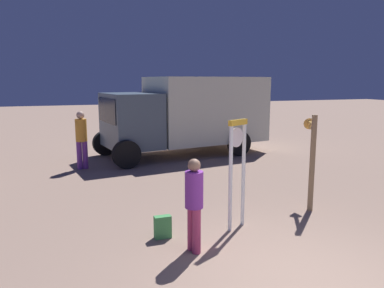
{
  "coord_description": "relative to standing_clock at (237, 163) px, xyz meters",
  "views": [
    {
      "loc": [
        -3.03,
        -3.84,
        2.75
      ],
      "look_at": [
        0.0,
        4.72,
        1.2
      ],
      "focal_mm": 35.03,
      "sensor_mm": 36.0,
      "label": 1
    }
  ],
  "objects": [
    {
      "name": "person_distant",
      "position": [
        -2.44,
        5.9,
        -0.24
      ],
      "size": [
        0.35,
        0.35,
        1.81
      ],
      "color": "#743596",
      "rests_on": "ground_plane"
    },
    {
      "name": "person_near_clock",
      "position": [
        -1.09,
        -0.68,
        -0.39
      ],
      "size": [
        0.29,
        0.29,
        1.54
      ],
      "color": "#B23966",
      "rests_on": "ground_plane"
    },
    {
      "name": "arrow_sign",
      "position": [
        2.09,
        0.64,
        0.14
      ],
      "size": [
        0.67,
        1.0,
        2.05
      ],
      "color": "#907351",
      "rests_on": "ground_plane"
    },
    {
      "name": "backpack",
      "position": [
        -1.43,
        -0.0,
        -1.06
      ],
      "size": [
        0.3,
        0.18,
        0.4
      ],
      "color": "#429A4F",
      "rests_on": "ground_plane"
    },
    {
      "name": "box_truck_near",
      "position": [
        1.57,
        7.14,
        0.32
      ],
      "size": [
        6.51,
        3.48,
        2.87
      ],
      "color": "beige",
      "rests_on": "ground_plane"
    },
    {
      "name": "standing_clock",
      "position": [
        0.0,
        0.0,
        0.0
      ],
      "size": [
        0.47,
        0.3,
        2.05
      ],
      "color": "white",
      "rests_on": "ground_plane"
    },
    {
      "name": "ground_plane",
      "position": [
        -0.0,
        -2.22,
        -1.25
      ],
      "size": [
        80.0,
        80.0,
        0.0
      ],
      "primitive_type": "plane",
      "color": "gray"
    }
  ]
}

